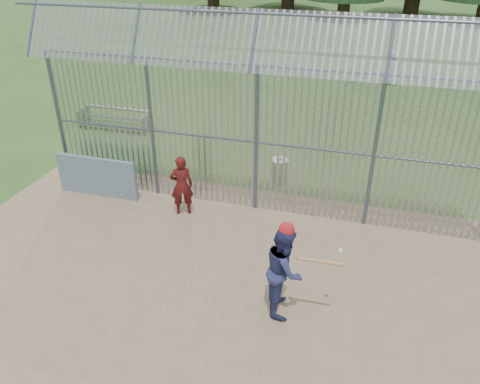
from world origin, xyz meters
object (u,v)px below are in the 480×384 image
(onlooker, at_px, (182,185))
(bleacher, at_px, (115,118))
(batter, at_px, (284,270))
(trash_can, at_px, (280,170))
(dugout_wall, at_px, (97,177))

(onlooker, distance_m, bleacher, 7.40)
(batter, distance_m, bleacher, 11.86)
(onlooker, height_order, trash_can, onlooker)
(dugout_wall, distance_m, onlooker, 2.79)
(batter, bearing_deg, trash_can, 3.40)
(onlooker, height_order, bleacher, onlooker)
(onlooker, relative_size, bleacher, 0.57)
(batter, height_order, onlooker, batter)
(bleacher, bearing_deg, batter, -44.01)
(trash_can, bearing_deg, onlooker, -128.84)
(batter, xyz_separation_m, bleacher, (-8.52, 8.23, -0.57))
(dugout_wall, bearing_deg, trash_can, 26.16)
(onlooker, bearing_deg, batter, 114.79)
(trash_can, relative_size, bleacher, 0.27)
(trash_can, xyz_separation_m, bleacher, (-7.25, 2.67, 0.03))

